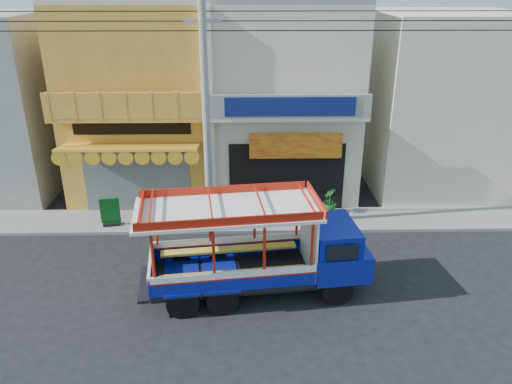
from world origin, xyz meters
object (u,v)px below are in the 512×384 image
utility_pole (210,100)px  potted_plant_a (283,209)px  songthaew_truck (272,248)px  green_sign (110,214)px  potted_plant_c (330,201)px

utility_pole → potted_plant_a: (2.63, 0.60, -4.44)m
songthaew_truck → green_sign: size_ratio=6.22×
utility_pole → green_sign: 5.97m
utility_pole → songthaew_truck: (1.99, -4.03, -3.52)m
potted_plant_a → songthaew_truck: bearing=-142.9°
songthaew_truck → potted_plant_c: (2.58, 5.26, -0.88)m
potted_plant_a → potted_plant_c: (1.93, 0.63, 0.05)m
songthaew_truck → potted_plant_c: bearing=63.9°
green_sign → potted_plant_c: green_sign is taller
potted_plant_a → green_sign: bearing=137.6°
utility_pole → potted_plant_c: 6.46m
utility_pole → green_sign: size_ratio=25.03×
utility_pole → songthaew_truck: 5.70m
utility_pole → potted_plant_a: size_ratio=29.76×
utility_pole → green_sign: (-3.98, 0.31, -4.44)m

